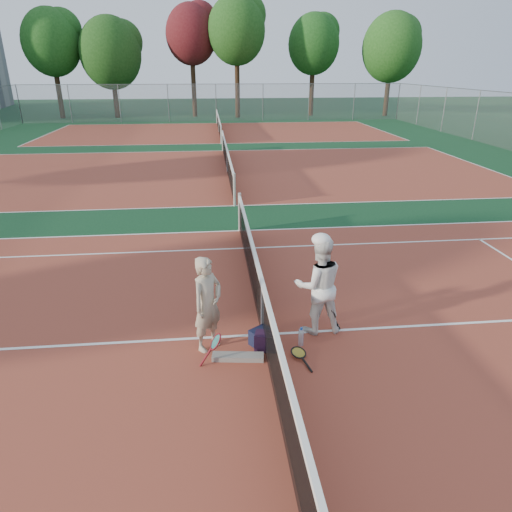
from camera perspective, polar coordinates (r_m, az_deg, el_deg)
The scene contains 23 objects.
ground at distance 8.06m, azimuth 0.79°, elevation -9.82°, with size 130.00×130.00×0.00m, color #0E341A.
court_main at distance 8.06m, azimuth 0.79°, elevation -9.80°, with size 23.77×10.97×0.01m, color brown.
court_far_a at distance 20.73m, azimuth -3.60°, elevation 10.51°, with size 23.77×10.97×0.01m, color brown.
court_far_b at distance 34.04m, azimuth -4.65°, elevation 15.21°, with size 23.77×10.97×0.01m, color brown.
net_main at distance 7.80m, azimuth 0.81°, elevation -6.65°, with size 0.10×10.98×1.02m, color black, non-canonical shape.
net_far_a at distance 20.63m, azimuth -3.63°, elevation 11.89°, with size 0.10×10.98×1.02m, color black, non-canonical shape.
net_far_b at distance 33.98m, azimuth -4.68°, elevation 16.06°, with size 0.10×10.98×1.02m, color black, non-canonical shape.
fence_back at distance 40.86m, azimuth -5.01°, elevation 18.53°, with size 32.00×0.06×3.00m, color slate, non-canonical shape.
player_a at distance 7.38m, azimuth -6.08°, elevation -6.00°, with size 0.59×0.39×1.61m, color #B4A58B.
player_b at distance 7.86m, azimuth 7.83°, elevation -3.65°, with size 0.85×0.66×1.75m, color white.
racket_red at distance 7.25m, azimuth -5.03°, elevation -11.56°, with size 0.35×0.27×0.52m, color maroon, non-canonical shape.
racket_black_held at distance 8.09m, azimuth 9.24°, elevation -7.80°, with size 0.32×0.27×0.54m, color black, non-canonical shape.
racket_spare at distance 7.53m, azimuth 5.32°, elevation -12.05°, with size 0.60×0.27×0.10m, color black, non-canonical shape.
sports_bag_navy at distance 7.75m, azimuth 0.60°, elevation -10.04°, with size 0.35×0.24×0.28m, color black.
sports_bag_purple at distance 7.62m, azimuth 1.27°, elevation -10.60°, with size 0.36×0.25×0.29m, color black.
net_cover_canvas at distance 7.44m, azimuth -2.28°, elevation -12.50°, with size 0.82×0.19×0.09m, color slate.
water_bottle at distance 7.75m, azimuth 5.64°, elevation -10.10°, with size 0.09×0.09×0.30m, color silver.
tree_back_0 at distance 46.81m, azimuth -24.21°, elevation 23.15°, with size 4.89×4.89×9.09m.
tree_back_1 at distance 45.53m, azimuth -17.72°, elevation 23.00°, with size 5.32×5.32×8.50m.
tree_back_maroon at distance 45.14m, azimuth -8.10°, elevation 25.69°, with size 4.49×4.49×9.56m.
tree_back_3 at distance 43.95m, azimuth -2.45°, elevation 26.33°, with size 4.99×4.99×10.12m.
tree_back_4 at distance 46.11m, azimuth 7.21°, elevation 24.76°, with size 4.64×4.64×8.91m.
tree_back_5 at distance 47.12m, azimuth 16.60°, elevation 23.69°, with size 5.29×5.29×8.99m.
Camera 1 is at (-0.81, -6.76, 4.32)m, focal length 32.00 mm.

